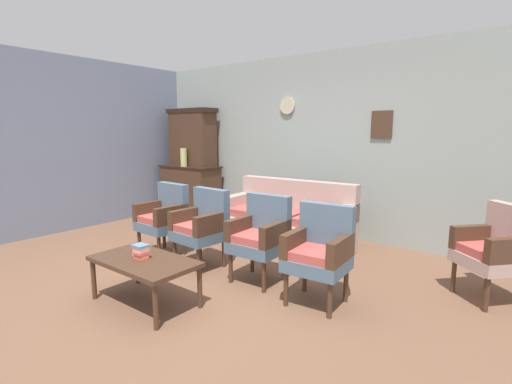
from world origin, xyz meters
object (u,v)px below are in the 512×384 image
(armchair_near_cabinet, at_px, (260,234))
(book_stack_on_table, at_px, (141,251))
(floral_couch, at_px, (286,225))
(side_cabinet, at_px, (191,191))
(wingback_chair_by_fireplace, at_px, (495,248))
(armchair_near_couch_end, at_px, (164,216))
(coffee_table, at_px, (144,264))
(vase_on_cabinet, at_px, (184,157))
(armchair_by_doorway, at_px, (319,250))
(armchair_row_middle, at_px, (202,224))

(armchair_near_cabinet, distance_m, book_stack_on_table, 1.21)
(floral_couch, distance_m, armchair_near_cabinet, 1.16)
(side_cabinet, bearing_deg, wingback_chair_by_fireplace, -8.63)
(armchair_near_couch_end, bearing_deg, coffee_table, -45.90)
(side_cabinet, height_order, book_stack_on_table, side_cabinet)
(vase_on_cabinet, xyz_separation_m, wingback_chair_by_fireplace, (4.86, -0.56, -0.59))
(side_cabinet, distance_m, wingback_chair_by_fireplace, 4.96)
(armchair_near_couch_end, bearing_deg, vase_on_cabinet, 131.07)
(coffee_table, distance_m, book_stack_on_table, 0.12)
(vase_on_cabinet, xyz_separation_m, armchair_by_doorway, (3.60, -1.60, -0.59))
(armchair_near_cabinet, distance_m, coffee_table, 1.20)
(book_stack_on_table, bearing_deg, armchair_row_middle, 103.71)
(book_stack_on_table, bearing_deg, floral_couch, 85.80)
(vase_on_cabinet, bearing_deg, side_cabinet, 103.52)
(armchair_near_couch_end, bearing_deg, floral_couch, 45.87)
(side_cabinet, relative_size, book_stack_on_table, 7.69)
(armchair_by_doorway, bearing_deg, wingback_chair_by_fireplace, 39.37)
(armchair_near_couch_end, xyz_separation_m, armchair_by_doorway, (2.23, -0.03, 0.00))
(book_stack_on_table, bearing_deg, side_cabinet, 130.40)
(armchair_near_couch_end, distance_m, book_stack_on_table, 1.39)
(floral_couch, height_order, wingback_chair_by_fireplace, same)
(armchair_by_doorway, relative_size, wingback_chair_by_fireplace, 1.00)
(armchair_near_cabinet, height_order, book_stack_on_table, armchair_near_cabinet)
(armchair_near_couch_end, bearing_deg, armchair_row_middle, -1.58)
(side_cabinet, height_order, armchair_row_middle, side_cabinet)
(side_cabinet, xyz_separation_m, armchair_row_middle, (2.12, -1.77, 0.03))
(vase_on_cabinet, height_order, armchair_by_doorway, vase_on_cabinet)
(floral_couch, bearing_deg, armchair_near_cabinet, -70.46)
(floral_couch, xyz_separation_m, wingback_chair_by_fireplace, (2.38, -0.13, 0.17))
(side_cabinet, relative_size, armchair_by_doorway, 1.28)
(vase_on_cabinet, bearing_deg, armchair_row_middle, -37.49)
(armchair_near_cabinet, xyz_separation_m, book_stack_on_table, (-0.54, -1.08, -0.01))
(floral_couch, xyz_separation_m, coffee_table, (-0.12, -2.16, 0.05))
(wingback_chair_by_fireplace, relative_size, book_stack_on_table, 5.99)
(armchair_by_doorway, relative_size, coffee_table, 0.90)
(armchair_near_cabinet, relative_size, book_stack_on_table, 5.99)
(wingback_chair_by_fireplace, bearing_deg, coffee_table, -140.93)
(floral_couch, relative_size, wingback_chair_by_fireplace, 1.97)
(floral_couch, height_order, armchair_near_cabinet, same)
(side_cabinet, xyz_separation_m, vase_on_cabinet, (0.04, -0.18, 0.63))
(armchair_row_middle, bearing_deg, coffee_table, -74.08)
(armchair_row_middle, relative_size, armchair_near_cabinet, 1.00)
(side_cabinet, bearing_deg, coffee_table, -49.09)
(book_stack_on_table, bearing_deg, armchair_near_couch_end, 132.85)
(armchair_near_couch_end, xyz_separation_m, coffee_table, (0.99, -1.02, -0.12))
(armchair_by_doorway, distance_m, wingback_chair_by_fireplace, 1.63)
(wingback_chair_by_fireplace, bearing_deg, vase_on_cabinet, 173.38)
(armchair_near_cabinet, relative_size, coffee_table, 0.90)
(side_cabinet, distance_m, floral_couch, 2.60)
(vase_on_cabinet, xyz_separation_m, armchair_near_cabinet, (2.86, -1.51, -0.59))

